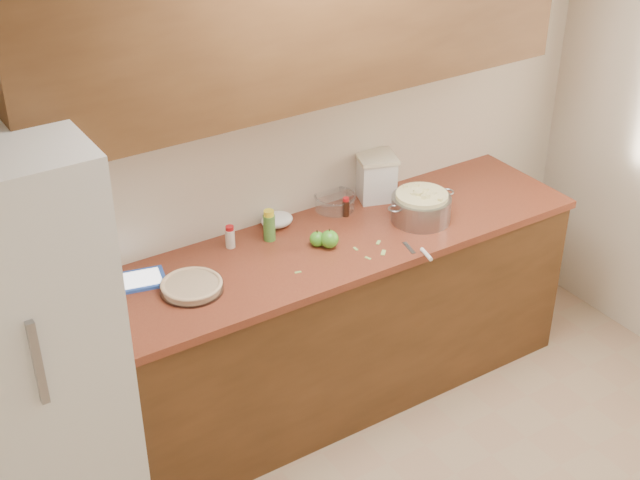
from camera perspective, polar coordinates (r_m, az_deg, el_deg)
room_shell at (r=3.02m, az=15.57°, el=-6.14°), size 3.60×3.60×3.60m
counter_run at (r=4.41m, az=0.14°, el=-5.38°), size 2.64×0.68×0.92m
upper_cabinets at (r=3.86m, az=-1.12°, el=14.02°), size 2.60×0.34×0.70m
fridge at (r=3.69m, az=-18.82°, el=-6.92°), size 0.70×0.70×1.80m
pie at (r=3.85m, az=-8.21°, el=-2.95°), size 0.27×0.27×0.04m
colander at (r=4.35m, az=6.48°, el=2.10°), size 0.39×0.29×0.14m
flour_canister at (r=4.52m, az=3.58°, el=4.09°), size 0.24×0.24×0.23m
tablet at (r=3.96m, az=-11.45°, el=-2.53°), size 0.25×0.21×0.02m
paring_knife at (r=4.09m, az=6.67°, el=-0.86°), size 0.06×0.20×0.02m
lemon_bottle at (r=4.16m, az=-3.27°, el=0.92°), size 0.06×0.06×0.15m
cinnamon_shaker at (r=4.13m, az=-5.77°, el=0.19°), size 0.04×0.04×0.11m
vanilla_bottle at (r=4.37m, az=1.66°, el=2.12°), size 0.04×0.04×0.10m
mixing_bowl at (r=4.44m, az=0.96°, el=2.51°), size 0.21×0.21×0.08m
paper_towel at (r=4.29m, az=-2.77°, el=1.30°), size 0.18×0.15×0.07m
apple_left at (r=4.12m, az=-0.18°, el=0.06°), size 0.07×0.07×0.08m
apple_center at (r=4.11m, az=0.61°, el=0.05°), size 0.09×0.09×0.10m
peel_a at (r=4.10m, az=4.08°, el=-0.81°), size 0.05×0.05×0.00m
peel_b at (r=4.17m, az=3.75°, el=-0.16°), size 0.04×0.03×0.00m
peel_c at (r=3.95m, az=-1.42°, el=-2.07°), size 0.03×0.02×0.00m
peel_d at (r=4.12m, az=2.30°, el=-0.57°), size 0.01×0.03×0.00m
peel_e at (r=4.05m, az=3.08°, el=-1.16°), size 0.02×0.03×0.00m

